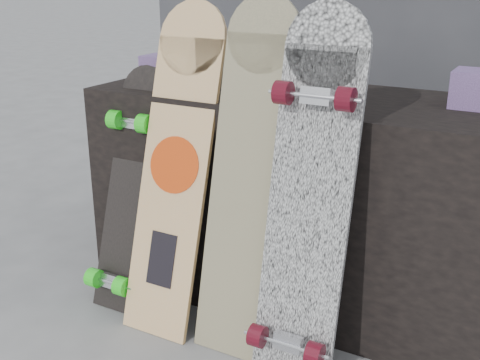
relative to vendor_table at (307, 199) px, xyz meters
The scene contains 9 objects.
ground 0.64m from the vendor_table, 90.00° to the right, with size 60.00×60.00×0.00m, color slate.
vendor_table is the anchor object (origin of this frame).
merch_box_purple 0.77m from the vendor_table, behind, with size 0.18×0.12×0.10m, color #463063.
merch_box_small 0.71m from the vendor_table, ahead, with size 0.14×0.14×0.12m, color #463063.
merch_box_flat 0.45m from the vendor_table, 137.46° to the left, with size 0.22×0.10×0.06m, color #D1B78C.
longboard_geisha 0.53m from the vendor_table, 135.39° to the right, with size 0.26×0.36×1.13m.
longboard_celtic 0.42m from the vendor_table, 100.43° to the right, with size 0.25×0.29×1.16m.
longboard_cascadia 0.50m from the vendor_table, 67.14° to the right, with size 0.26×0.30×1.15m.
skateboard_dark 0.67m from the vendor_table, 149.74° to the right, with size 0.20×0.35×0.89m.
Camera 1 is at (0.80, -1.48, 1.23)m, focal length 45.00 mm.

